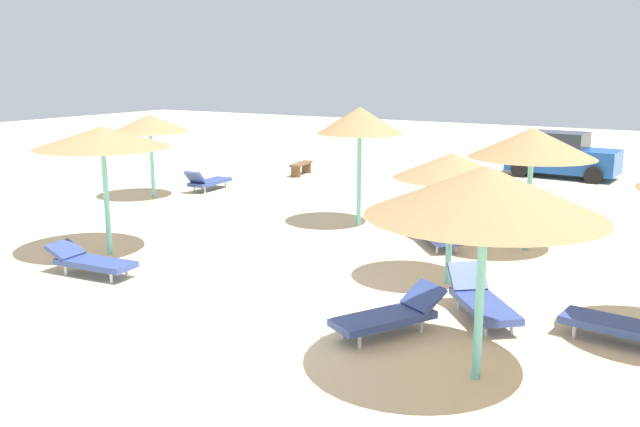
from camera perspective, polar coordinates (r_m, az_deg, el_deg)
The scene contains 15 objects.
ground_plane at distance 12.08m, azimuth -7.47°, elevation -8.18°, with size 80.00×80.00×0.00m, color beige.
parasol_0 at distance 16.09m, azimuth 17.31°, elevation 5.64°, with size 2.84×2.84×2.84m.
parasol_1 at distance 22.46m, azimuth -14.02°, elevation 7.31°, with size 2.45×2.45×2.68m.
parasol_3 at distance 9.07m, azimuth 13.65°, elevation 1.79°, with size 3.15×3.15×2.95m.
parasol_4 at distance 13.21m, azimuth 10.99°, elevation 3.89°, with size 2.25×2.25×2.58m.
parasol_6 at distance 15.78m, azimuth -17.73°, elevation 6.06°, with size 2.96×2.96×2.90m.
parasol_7 at distance 17.89m, azimuth 3.34°, elevation 7.74°, with size 2.25×2.25×3.15m.
lounger_0 at distance 16.45m, azimuth 9.72°, elevation -1.56°, with size 1.71×1.87×0.67m.
lounger_1 at distance 23.62m, azimuth -9.37°, elevation 2.67°, with size 0.75×1.90×0.77m.
lounger_3 at distance 11.03m, azimuth 5.90°, elevation -8.41°, with size 1.45×1.97×0.70m.
lounger_4 at distance 11.92m, azimuth 13.33°, elevation -7.06°, with size 1.69×1.84×0.77m.
lounger_5 at distance 11.56m, azimuth 24.39°, elevation -8.55°, with size 1.97×0.85×0.63m.
lounger_6 at distance 14.68m, azimuth -18.65°, elevation -3.76°, with size 1.97×0.83×0.61m.
bench_1 at distance 26.61m, azimuth -1.58°, elevation 3.96°, with size 0.67×1.55×0.49m.
parked_car at distance 27.64m, azimuth 19.54°, elevation 4.57°, with size 4.08×2.15×1.72m.
Camera 1 is at (7.14, -8.79, 4.21)m, focal length 38.32 mm.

